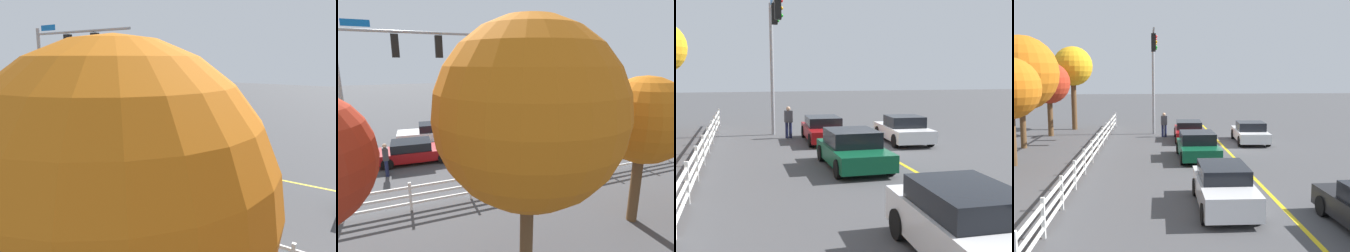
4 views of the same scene
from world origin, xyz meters
The scene contains 10 objects.
ground_plane centered at (0.00, 0.00, 0.00)m, with size 120.00×120.00×0.00m, color #444447.
lane_center_stripe centered at (-4.00, 0.00, 0.00)m, with size 28.00×0.16×0.01m, color gold.
signal_assembly centered at (3.65, 4.14, 5.10)m, with size 6.46×0.37×7.32m.
car_0 centered at (1.18, -1.95, 0.64)m, with size 4.39×2.16×1.34m.
car_1 centered at (-3.49, 1.95, 0.67)m, with size 4.11×2.06×1.37m.
car_3 centered at (2.44, 1.86, 0.62)m, with size 4.39×2.02×1.25m.
pedestrian centered at (3.88, 3.45, 0.93)m, with size 0.31×0.43×1.69m.
white_rail_fence centered at (-3.00, 7.29, 0.60)m, with size 26.10×0.10×1.15m.
tree_0 centered at (-4.49, 10.98, 3.69)m, with size 2.93×2.93×5.18m.
tree_2 centered at (-7.74, 12.27, 3.90)m, with size 4.00×4.00×5.92m.
Camera 1 is at (-10.45, 15.14, 5.63)m, focal length 35.07 mm.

